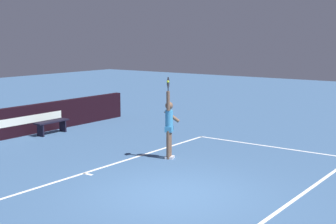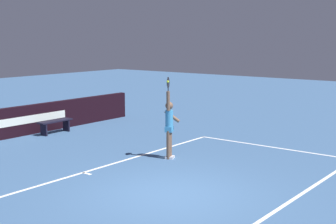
% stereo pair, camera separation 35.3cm
% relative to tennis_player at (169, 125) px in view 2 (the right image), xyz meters
% --- Properties ---
extents(ground_plane, '(60.00, 60.00, 0.00)m').
position_rel_tennis_player_xyz_m(ground_plane, '(-2.57, -2.01, -1.00)').
color(ground_plane, '#395B84').
extents(court_lines, '(11.62, 5.35, 0.00)m').
position_rel_tennis_player_xyz_m(court_lines, '(-2.57, -1.71, -1.00)').
color(court_lines, white).
rests_on(court_lines, ground).
extents(tennis_player, '(0.53, 0.47, 2.44)m').
position_rel_tennis_player_xyz_m(tennis_player, '(0.00, 0.00, 0.00)').
color(tennis_player, brown).
rests_on(tennis_player, ground).
extents(tennis_ball, '(0.07, 0.07, 0.07)m').
position_rel_tennis_player_xyz_m(tennis_ball, '(-0.22, -0.12, 1.28)').
color(tennis_ball, '#C5E231').
extents(courtside_bench_near, '(1.41, 0.39, 0.49)m').
position_rel_tennis_player_xyz_m(courtside_bench_near, '(0.36, 5.58, -0.64)').
color(courtside_bench_near, black).
rests_on(courtside_bench_near, ground).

